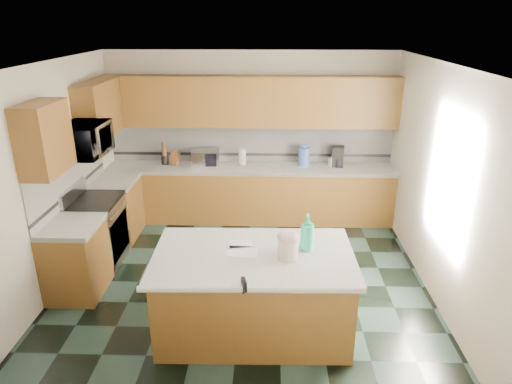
{
  "coord_description": "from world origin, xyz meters",
  "views": [
    {
      "loc": [
        0.33,
        -4.98,
        3.19
      ],
      "look_at": [
        0.15,
        0.35,
        1.12
      ],
      "focal_mm": 32.0,
      "sensor_mm": 36.0,
      "label": 1
    }
  ],
  "objects_px": {
    "soap_bottle_island": "(307,232)",
    "coffee_maker": "(338,156)",
    "toaster_oven": "(205,158)",
    "treat_jar": "(288,249)",
    "island_base": "(254,295)",
    "island_top": "(254,257)",
    "knife_block": "(175,158)"
  },
  "relations": [
    {
      "from": "island_top",
      "to": "knife_block",
      "type": "distance_m",
      "value": 3.25
    },
    {
      "from": "island_top",
      "to": "coffee_maker",
      "type": "height_order",
      "value": "coffee_maker"
    },
    {
      "from": "soap_bottle_island",
      "to": "knife_block",
      "type": "distance_m",
      "value": 3.42
    },
    {
      "from": "island_top",
      "to": "knife_block",
      "type": "height_order",
      "value": "knife_block"
    },
    {
      "from": "soap_bottle_island",
      "to": "toaster_oven",
      "type": "relative_size",
      "value": 0.91
    },
    {
      "from": "treat_jar",
      "to": "toaster_oven",
      "type": "bearing_deg",
      "value": 112.49
    },
    {
      "from": "island_base",
      "to": "island_top",
      "type": "bearing_deg",
      "value": 0.0
    },
    {
      "from": "treat_jar",
      "to": "toaster_oven",
      "type": "distance_m",
      "value": 3.25
    },
    {
      "from": "soap_bottle_island",
      "to": "toaster_oven",
      "type": "xyz_separation_m",
      "value": [
        -1.44,
        2.82,
        -0.07
      ]
    },
    {
      "from": "island_top",
      "to": "toaster_oven",
      "type": "bearing_deg",
      "value": 105.69
    },
    {
      "from": "treat_jar",
      "to": "soap_bottle_island",
      "type": "relative_size",
      "value": 0.53
    },
    {
      "from": "soap_bottle_island",
      "to": "coffee_maker",
      "type": "bearing_deg",
      "value": 77.07
    },
    {
      "from": "toaster_oven",
      "to": "island_top",
      "type": "bearing_deg",
      "value": -80.14
    },
    {
      "from": "island_top",
      "to": "soap_bottle_island",
      "type": "xyz_separation_m",
      "value": [
        0.55,
        0.12,
        0.23
      ]
    },
    {
      "from": "island_base",
      "to": "island_top",
      "type": "relative_size",
      "value": 0.95
    },
    {
      "from": "toaster_oven",
      "to": "coffee_maker",
      "type": "height_order",
      "value": "coffee_maker"
    },
    {
      "from": "island_top",
      "to": "coffee_maker",
      "type": "relative_size",
      "value": 6.37
    },
    {
      "from": "treat_jar",
      "to": "knife_block",
      "type": "distance_m",
      "value": 3.47
    },
    {
      "from": "island_base",
      "to": "treat_jar",
      "type": "relative_size",
      "value": 9.31
    },
    {
      "from": "knife_block",
      "to": "coffee_maker",
      "type": "xyz_separation_m",
      "value": [
        2.62,
        0.03,
        0.05
      ]
    },
    {
      "from": "treat_jar",
      "to": "island_base",
      "type": "bearing_deg",
      "value": 167.68
    },
    {
      "from": "island_top",
      "to": "treat_jar",
      "type": "relative_size",
      "value": 9.79
    },
    {
      "from": "knife_block",
      "to": "island_top",
      "type": "bearing_deg",
      "value": -43.65
    },
    {
      "from": "island_base",
      "to": "treat_jar",
      "type": "distance_m",
      "value": 0.69
    },
    {
      "from": "knife_block",
      "to": "toaster_oven",
      "type": "xyz_separation_m",
      "value": [
        0.49,
        0.0,
        0.01
      ]
    },
    {
      "from": "treat_jar",
      "to": "knife_block",
      "type": "xyz_separation_m",
      "value": [
        -1.73,
        3.01,
        0.01
      ]
    },
    {
      "from": "soap_bottle_island",
      "to": "knife_block",
      "type": "height_order",
      "value": "soap_bottle_island"
    },
    {
      "from": "toaster_oven",
      "to": "treat_jar",
      "type": "bearing_deg",
      "value": -74.72
    },
    {
      "from": "island_base",
      "to": "soap_bottle_island",
      "type": "distance_m",
      "value": 0.89
    },
    {
      "from": "knife_block",
      "to": "coffee_maker",
      "type": "relative_size",
      "value": 0.69
    },
    {
      "from": "island_top",
      "to": "soap_bottle_island",
      "type": "bearing_deg",
      "value": 10.73
    },
    {
      "from": "treat_jar",
      "to": "coffee_maker",
      "type": "relative_size",
      "value": 0.65
    }
  ]
}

